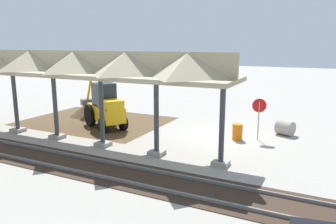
# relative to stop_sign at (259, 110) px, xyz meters

# --- Properties ---
(ground_plane) EXTENTS (120.00, 120.00, 0.00)m
(ground_plane) POSITION_rel_stop_sign_xyz_m (2.08, 0.21, -1.67)
(ground_plane) COLOR #9E998E
(dirt_work_zone) EXTENTS (9.49, 7.00, 0.01)m
(dirt_work_zone) POSITION_rel_stop_sign_xyz_m (10.90, 0.44, -1.66)
(dirt_work_zone) COLOR brown
(dirt_work_zone) RESTS_ON ground
(platform_canopy) EXTENTS (20.28, 3.20, 4.90)m
(platform_canopy) POSITION_rel_stop_sign_xyz_m (10.20, 4.68, 2.49)
(platform_canopy) COLOR #9E998E
(platform_canopy) RESTS_ON ground
(rail_tracks) EXTENTS (60.00, 2.58, 0.15)m
(rail_tracks) POSITION_rel_stop_sign_xyz_m (2.08, 7.44, -1.64)
(rail_tracks) COLOR slate
(rail_tracks) RESTS_ON ground
(stop_sign) EXTENTS (0.73, 0.27, 2.32)m
(stop_sign) POSITION_rel_stop_sign_xyz_m (0.00, 0.00, 0.00)
(stop_sign) COLOR gray
(stop_sign) RESTS_ON ground
(backhoe) EXTENTS (5.14, 3.74, 2.82)m
(backhoe) POSITION_rel_stop_sign_xyz_m (9.28, 1.45, -0.41)
(backhoe) COLOR #EAB214
(backhoe) RESTS_ON ground
(dirt_mound) EXTENTS (4.73, 4.73, 1.74)m
(dirt_mound) POSITION_rel_stop_sign_xyz_m (12.64, -0.65, -1.67)
(dirt_mound) COLOR brown
(dirt_mound) RESTS_ON ground
(concrete_pipe) EXTENTS (1.16, 1.13, 0.85)m
(concrete_pipe) POSITION_rel_stop_sign_xyz_m (-1.23, -1.68, -1.24)
(concrete_pipe) COLOR #9E9384
(concrete_pipe) RESTS_ON ground
(traffic_barrel) EXTENTS (0.56, 0.56, 0.90)m
(traffic_barrel) POSITION_rel_stop_sign_xyz_m (1.02, 0.48, -1.22)
(traffic_barrel) COLOR orange
(traffic_barrel) RESTS_ON ground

